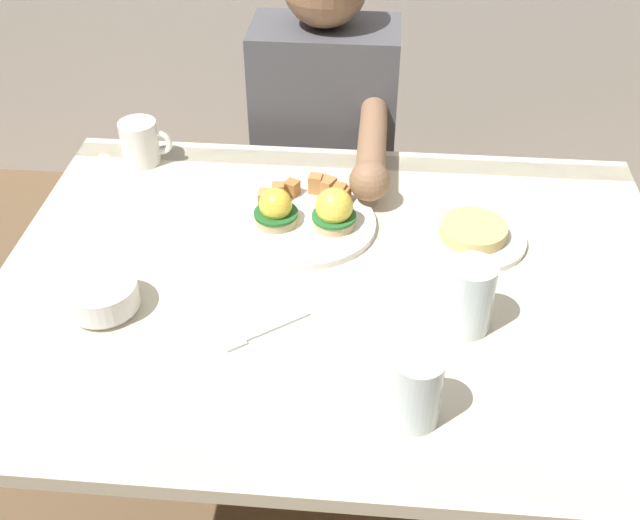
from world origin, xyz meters
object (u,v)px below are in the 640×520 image
Objects in this scene: eggs_benedict_plate at (307,215)px; water_glass_far at (416,392)px; fruit_bowl at (102,296)px; side_plate at (473,235)px; fork at (262,332)px; water_glass_near at (469,301)px; dining_table at (335,323)px; diner_person at (325,149)px; coffee_mug at (141,141)px.

water_glass_far is (0.20, -0.45, 0.03)m from eggs_benedict_plate.
fruit_bowl is 0.60× the size of side_plate.
water_glass_near is at bearing 7.97° from fork.
eggs_benedict_plate is at bearing 176.38° from side_plate.
dining_table is 0.37m from water_glass_far.
water_glass_near reaches higher than water_glass_far.
water_glass_far is 0.45m from side_plate.
fruit_bowl reaches higher than fork.
fork is 1.15× the size of water_glass_far.
water_glass_near reaches higher than fork.
diner_person is (-0.07, 0.60, 0.02)m from dining_table.
diner_person is at bearing 96.40° from dining_table.
water_glass_near is (0.29, -0.26, 0.03)m from eggs_benedict_plate.
dining_table is 1.05× the size of diner_person.
diner_person is (0.37, 0.24, -0.14)m from coffee_mug.
eggs_benedict_plate reaches higher than fork.
coffee_mug reaches higher than fork.
diner_person is (-0.29, 0.70, -0.14)m from water_glass_near.
dining_table is at bearing -83.60° from diner_person.
coffee_mug is at bearing 151.36° from eggs_benedict_plate.
diner_person is at bearing 86.81° from fork.
eggs_benedict_plate is at bearing -28.64° from coffee_mug.
fruit_bowl is 0.60m from water_glass_near.
fruit_bowl is 0.67m from side_plate.
fruit_bowl is at bearing 172.91° from fork.
fork is (-0.11, -0.15, 0.11)m from dining_table.
dining_table is 0.21m from eggs_benedict_plate.
side_plate is at bearing 83.44° from water_glass_near.
fork is (0.27, -0.03, -0.03)m from fruit_bowl.
coffee_mug is 0.95× the size of water_glass_far.
fruit_bowl reaches higher than side_plate.
coffee_mug reaches higher than side_plate.
eggs_benedict_plate is 1.35× the size of side_plate.
water_glass_near is 1.08× the size of water_glass_far.
water_glass_near reaches higher than dining_table.
water_glass_far is at bearing -104.52° from side_plate.
fruit_bowl is 0.27m from fork.
eggs_benedict_plate is 2.43× the size of coffee_mug.
water_glass_near is (0.22, -0.10, 0.16)m from dining_table.
fruit_bowl is (-0.31, -0.27, 0.00)m from eggs_benedict_plate.
side_plate reaches higher than dining_table.
fork is at bearing -7.09° from fruit_bowl.
diner_person reaches higher than side_plate.
coffee_mug is at bearing 140.93° from dining_table.
side_plate is (0.11, 0.44, -0.04)m from water_glass_far.
fruit_bowl is 0.11× the size of diner_person.
eggs_benedict_plate is 0.46m from diner_person.
water_glass_near is 0.22m from water_glass_far.
side_plate is at bearing 75.48° from water_glass_far.
fruit_bowl is at bearing -178.81° from water_glass_near.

